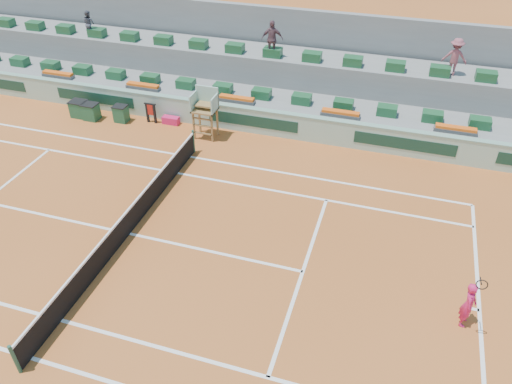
% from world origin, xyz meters
% --- Properties ---
extents(ground, '(90.00, 90.00, 0.00)m').
position_xyz_m(ground, '(0.00, 0.00, 0.00)').
color(ground, '#A85220').
rests_on(ground, ground).
extents(seating_tier_lower, '(36.00, 4.00, 1.20)m').
position_xyz_m(seating_tier_lower, '(0.00, 10.70, 0.60)').
color(seating_tier_lower, gray).
rests_on(seating_tier_lower, ground).
extents(seating_tier_upper, '(36.00, 2.40, 2.60)m').
position_xyz_m(seating_tier_upper, '(0.00, 12.30, 1.30)').
color(seating_tier_upper, gray).
rests_on(seating_tier_upper, ground).
extents(stadium_back_wall, '(36.00, 0.40, 4.40)m').
position_xyz_m(stadium_back_wall, '(0.00, 13.90, 2.20)').
color(stadium_back_wall, gray).
rests_on(stadium_back_wall, ground).
extents(player_bag, '(0.83, 0.37, 0.37)m').
position_xyz_m(player_bag, '(-2.16, 8.07, 0.18)').
color(player_bag, '#DA1C5A').
rests_on(player_bag, ground).
extents(spectator_left, '(0.79, 0.68, 1.38)m').
position_xyz_m(spectator_left, '(-8.38, 11.66, 3.29)').
color(spectator_left, '#4C4D58').
rests_on(spectator_left, seating_tier_upper).
extents(spectator_mid, '(1.13, 0.68, 1.80)m').
position_xyz_m(spectator_mid, '(1.98, 11.64, 3.50)').
color(spectator_mid, brown).
rests_on(spectator_mid, seating_tier_upper).
extents(spectator_right, '(1.12, 0.66, 1.70)m').
position_xyz_m(spectator_right, '(10.52, 11.97, 3.45)').
color(spectator_right, '#924953').
rests_on(spectator_right, seating_tier_upper).
extents(court_lines, '(23.89, 11.09, 0.01)m').
position_xyz_m(court_lines, '(0.00, 0.00, 0.01)').
color(court_lines, white).
rests_on(court_lines, ground).
extents(tennis_net, '(0.10, 11.97, 1.10)m').
position_xyz_m(tennis_net, '(0.00, 0.00, 0.53)').
color(tennis_net, black).
rests_on(tennis_net, ground).
extents(advertising_hoarding, '(36.00, 0.34, 1.26)m').
position_xyz_m(advertising_hoarding, '(0.02, 8.50, 0.63)').
color(advertising_hoarding, '#9BC4B0').
rests_on(advertising_hoarding, ground).
extents(umpire_chair, '(1.10, 0.90, 2.40)m').
position_xyz_m(umpire_chair, '(0.00, 7.50, 1.54)').
color(umpire_chair, olive).
rests_on(umpire_chair, ground).
extents(seat_row_lower, '(32.90, 0.60, 0.44)m').
position_xyz_m(seat_row_lower, '(0.00, 9.80, 1.42)').
color(seat_row_lower, '#1A502B').
rests_on(seat_row_lower, seating_tier_lower).
extents(seat_row_upper, '(32.90, 0.60, 0.44)m').
position_xyz_m(seat_row_upper, '(0.00, 11.70, 2.82)').
color(seat_row_upper, '#1A502B').
rests_on(seat_row_upper, seating_tier_upper).
extents(flower_planters, '(26.80, 0.36, 0.28)m').
position_xyz_m(flower_planters, '(-1.50, 9.00, 1.33)').
color(flower_planters, '#4C4C4C').
rests_on(flower_planters, seating_tier_lower).
extents(drink_cooler_a, '(0.67, 0.58, 0.84)m').
position_xyz_m(drink_cooler_a, '(-4.61, 7.58, 0.42)').
color(drink_cooler_a, '#1A4E31').
rests_on(drink_cooler_a, ground).
extents(drink_cooler_b, '(0.76, 0.66, 0.84)m').
position_xyz_m(drink_cooler_b, '(-6.14, 7.32, 0.42)').
color(drink_cooler_b, '#1A4E31').
rests_on(drink_cooler_b, ground).
extents(drink_cooler_c, '(0.81, 0.70, 0.84)m').
position_xyz_m(drink_cooler_c, '(-6.89, 7.42, 0.42)').
color(drink_cooler_c, '#1A4E31').
rests_on(drink_cooler_c, ground).
extents(towel_rack, '(0.62, 0.10, 1.03)m').
position_xyz_m(towel_rack, '(-3.12, 7.91, 0.60)').
color(towel_rack, black).
rests_on(towel_rack, ground).
extents(tennis_player, '(0.46, 0.87, 2.28)m').
position_xyz_m(tennis_player, '(11.37, -0.64, 0.80)').
color(tennis_player, '#DA1C5A').
rests_on(tennis_player, ground).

